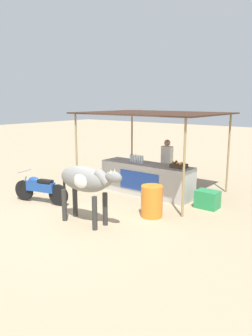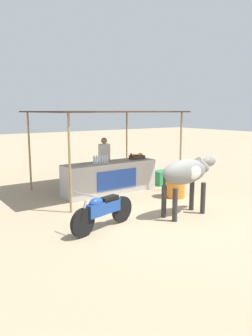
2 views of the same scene
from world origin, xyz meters
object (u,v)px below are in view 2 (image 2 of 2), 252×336
Objects in this scene: stall_counter at (110,177)px; fruit_crate at (137,157)px; cooler_box at (162,178)px; water_barrel at (176,184)px; cow at (187,173)px; vendor_behind_counter at (104,162)px; motorcycle_parked at (103,210)px.

stall_counter is 1.23m from fruit_crate.
cooler_box is 1.71m from water_barrel.
vendor_behind_counter is at bearing 90.69° from cow.
cow is (0.31, -2.94, 0.55)m from stall_counter.
cow is at bearing -104.70° from fruit_crate.
cow is at bearing -8.57° from motorcycle_parked.
vendor_behind_counter is 2.10m from cooler_box.
stall_counter is at bearing 177.33° from cooler_box.
motorcycle_parked reaches higher than cooler_box.
fruit_crate reaches higher than stall_counter.
stall_counter is at bearing 54.63° from motorcycle_parked.
fruit_crate reaches higher than motorcycle_parked.
vendor_behind_counter is 2.59m from water_barrel.
water_barrel is (1.00, -2.34, -0.45)m from vendor_behind_counter.
vendor_behind_counter is 4.00m from motorcycle_parked.
water_barrel is (1.27, -1.59, -0.08)m from stall_counter.
vendor_behind_counter is at bearing 113.15° from water_barrel.
cooler_box is (2.08, -0.10, -0.24)m from stall_counter.
vendor_behind_counter is (-0.83, 0.70, -0.18)m from fruit_crate.
water_barrel reaches higher than cooler_box.
stall_counter is 3.20m from motorcycle_parked.
fruit_crate is 0.27× the size of vendor_behind_counter.
cooler_box is 3.44m from cow.
water_barrel is (0.17, -1.64, -0.63)m from fruit_crate.
motorcycle_parked is at bearing -122.24° from vendor_behind_counter.
fruit_crate is 0.24× the size of cow.
cow is (0.04, -3.69, 0.18)m from vendor_behind_counter.
cooler_box is at bearing -2.67° from stall_counter.
cow is at bearing -89.31° from vendor_behind_counter.
fruit_crate is 1.27m from cooler_box.
stall_counter is at bearing -109.57° from vendor_behind_counter.
cow reaches higher than cooler_box.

